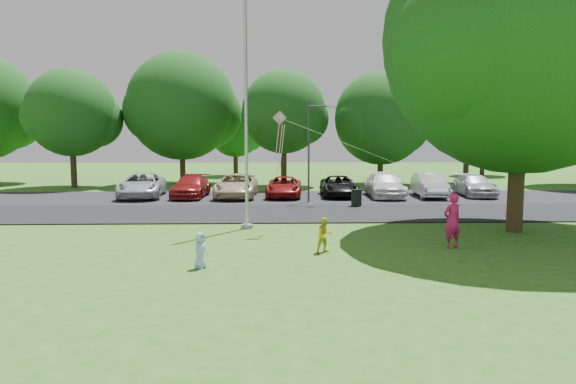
{
  "coord_description": "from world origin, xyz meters",
  "views": [
    {
      "loc": [
        -2.46,
        -15.81,
        3.72
      ],
      "look_at": [
        -1.85,
        4.0,
        1.6
      ],
      "focal_mm": 32.0,
      "sensor_mm": 36.0,
      "label": 1
    }
  ],
  "objects_px": {
    "trash_can": "(356,198)",
    "child_yellow": "(325,235)",
    "flagpole": "(246,126)",
    "woman": "(452,221)",
    "big_tree": "(522,43)",
    "kite": "(284,131)",
    "street_lamp": "(313,144)",
    "child_blue": "(201,250)"
  },
  "relations": [
    {
      "from": "child_blue",
      "to": "kite",
      "type": "height_order",
      "value": "kite"
    },
    {
      "from": "trash_can",
      "to": "child_yellow",
      "type": "relative_size",
      "value": 0.82
    },
    {
      "from": "trash_can",
      "to": "child_blue",
      "type": "xyz_separation_m",
      "value": [
        -6.54,
        -12.66,
        0.04
      ]
    },
    {
      "from": "woman",
      "to": "child_yellow",
      "type": "relative_size",
      "value": 1.61
    },
    {
      "from": "big_tree",
      "to": "child_blue",
      "type": "relative_size",
      "value": 12.39
    },
    {
      "from": "street_lamp",
      "to": "kite",
      "type": "relative_size",
      "value": 0.93
    },
    {
      "from": "street_lamp",
      "to": "big_tree",
      "type": "height_order",
      "value": "big_tree"
    },
    {
      "from": "street_lamp",
      "to": "child_blue",
      "type": "height_order",
      "value": "street_lamp"
    },
    {
      "from": "big_tree",
      "to": "woman",
      "type": "bearing_deg",
      "value": -140.66
    },
    {
      "from": "child_yellow",
      "to": "child_blue",
      "type": "distance_m",
      "value": 4.19
    },
    {
      "from": "street_lamp",
      "to": "trash_can",
      "type": "bearing_deg",
      "value": -22.76
    },
    {
      "from": "flagpole",
      "to": "big_tree",
      "type": "distance_m",
      "value": 11.04
    },
    {
      "from": "big_tree",
      "to": "child_yellow",
      "type": "distance_m",
      "value": 10.81
    },
    {
      "from": "woman",
      "to": "kite",
      "type": "xyz_separation_m",
      "value": [
        -5.57,
        3.04,
        3.03
      ]
    },
    {
      "from": "flagpole",
      "to": "child_blue",
      "type": "distance_m",
      "value": 7.45
    },
    {
      "from": "flagpole",
      "to": "woman",
      "type": "height_order",
      "value": "flagpole"
    },
    {
      "from": "street_lamp",
      "to": "kite",
      "type": "height_order",
      "value": "street_lamp"
    },
    {
      "from": "child_blue",
      "to": "trash_can",
      "type": "bearing_deg",
      "value": -1.28
    },
    {
      "from": "street_lamp",
      "to": "child_yellow",
      "type": "height_order",
      "value": "street_lamp"
    },
    {
      "from": "street_lamp",
      "to": "trash_can",
      "type": "relative_size",
      "value": 5.91
    },
    {
      "from": "woman",
      "to": "kite",
      "type": "distance_m",
      "value": 7.03
    },
    {
      "from": "street_lamp",
      "to": "child_blue",
      "type": "bearing_deg",
      "value": -92.22
    },
    {
      "from": "flagpole",
      "to": "child_yellow",
      "type": "height_order",
      "value": "flagpole"
    },
    {
      "from": "trash_can",
      "to": "child_yellow",
      "type": "xyz_separation_m",
      "value": [
        -2.81,
        -10.78,
        0.1
      ]
    },
    {
      "from": "child_yellow",
      "to": "kite",
      "type": "relative_size",
      "value": 0.19
    },
    {
      "from": "woman",
      "to": "child_yellow",
      "type": "distance_m",
      "value": 4.39
    },
    {
      "from": "trash_can",
      "to": "child_blue",
      "type": "bearing_deg",
      "value": -117.33
    },
    {
      "from": "street_lamp",
      "to": "woman",
      "type": "relative_size",
      "value": 3.0
    },
    {
      "from": "flagpole",
      "to": "big_tree",
      "type": "bearing_deg",
      "value": -6.33
    },
    {
      "from": "woman",
      "to": "child_yellow",
      "type": "xyz_separation_m",
      "value": [
        -4.35,
        -0.54,
        -0.35
      ]
    },
    {
      "from": "flagpole",
      "to": "child_yellow",
      "type": "relative_size",
      "value": 8.66
    },
    {
      "from": "trash_can",
      "to": "woman",
      "type": "relative_size",
      "value": 0.51
    },
    {
      "from": "woman",
      "to": "child_blue",
      "type": "bearing_deg",
      "value": -5.04
    },
    {
      "from": "trash_can",
      "to": "kite",
      "type": "distance_m",
      "value": 8.96
    },
    {
      "from": "trash_can",
      "to": "big_tree",
      "type": "relative_size",
      "value": 0.07
    },
    {
      "from": "child_blue",
      "to": "kite",
      "type": "bearing_deg",
      "value": 1.32
    },
    {
      "from": "trash_can",
      "to": "child_yellow",
      "type": "height_order",
      "value": "child_yellow"
    },
    {
      "from": "big_tree",
      "to": "woman",
      "type": "xyz_separation_m",
      "value": [
        -3.45,
        -2.82,
        -6.35
      ]
    },
    {
      "from": "child_yellow",
      "to": "street_lamp",
      "type": "bearing_deg",
      "value": 69.46
    },
    {
      "from": "kite",
      "to": "flagpole",
      "type": "bearing_deg",
      "value": 141.25
    },
    {
      "from": "woman",
      "to": "child_yellow",
      "type": "height_order",
      "value": "woman"
    },
    {
      "from": "street_lamp",
      "to": "child_yellow",
      "type": "relative_size",
      "value": 4.83
    }
  ]
}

